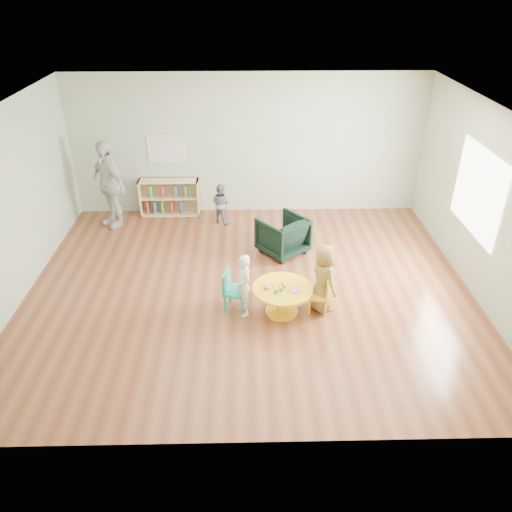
{
  "coord_description": "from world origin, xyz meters",
  "views": [
    {
      "loc": [
        -0.04,
        -6.66,
        4.43
      ],
      "look_at": [
        0.1,
        -0.3,
        0.77
      ],
      "focal_mm": 35.0,
      "sensor_mm": 36.0,
      "label": 1
    }
  ],
  "objects_px": {
    "child_right": "(323,278)",
    "adult_caretaker": "(109,184)",
    "kid_chair_left": "(233,289)",
    "toddler": "(221,204)",
    "child_left": "(243,286)",
    "activity_table": "(282,295)",
    "armchair": "(283,235)",
    "bookshelf": "(169,197)",
    "kid_chair_right": "(321,295)"
  },
  "relations": [
    {
      "from": "armchair",
      "to": "adult_caretaker",
      "type": "bearing_deg",
      "value": -58.37
    },
    {
      "from": "activity_table",
      "to": "child_left",
      "type": "height_order",
      "value": "child_left"
    },
    {
      "from": "activity_table",
      "to": "child_right",
      "type": "xyz_separation_m",
      "value": [
        0.6,
        0.1,
        0.23
      ]
    },
    {
      "from": "armchair",
      "to": "child_left",
      "type": "bearing_deg",
      "value": 30.9
    },
    {
      "from": "kid_chair_left",
      "to": "bookshelf",
      "type": "relative_size",
      "value": 0.52
    },
    {
      "from": "kid_chair_right",
      "to": "bookshelf",
      "type": "distance_m",
      "value": 4.39
    },
    {
      "from": "bookshelf",
      "to": "adult_caretaker",
      "type": "relative_size",
      "value": 0.7
    },
    {
      "from": "kid_chair_left",
      "to": "kid_chair_right",
      "type": "xyz_separation_m",
      "value": [
        1.3,
        -0.1,
        -0.04
      ]
    },
    {
      "from": "kid_chair_right",
      "to": "child_left",
      "type": "distance_m",
      "value": 1.16
    },
    {
      "from": "adult_caretaker",
      "to": "child_right",
      "type": "bearing_deg",
      "value": 6.53
    },
    {
      "from": "activity_table",
      "to": "child_right",
      "type": "relative_size",
      "value": 0.83
    },
    {
      "from": "kid_chair_left",
      "to": "toddler",
      "type": "relative_size",
      "value": 0.77
    },
    {
      "from": "child_left",
      "to": "child_right",
      "type": "distance_m",
      "value": 1.17
    },
    {
      "from": "child_left",
      "to": "adult_caretaker",
      "type": "distance_m",
      "value": 3.99
    },
    {
      "from": "activity_table",
      "to": "adult_caretaker",
      "type": "xyz_separation_m",
      "value": [
        -3.14,
        3.02,
        0.55
      ]
    },
    {
      "from": "toddler",
      "to": "kid_chair_right",
      "type": "bearing_deg",
      "value": 149.2
    },
    {
      "from": "activity_table",
      "to": "child_right",
      "type": "height_order",
      "value": "child_right"
    },
    {
      "from": "kid_chair_left",
      "to": "adult_caretaker",
      "type": "relative_size",
      "value": 0.36
    },
    {
      "from": "adult_caretaker",
      "to": "toddler",
      "type": "bearing_deg",
      "value": 46.17
    },
    {
      "from": "kid_chair_right",
      "to": "activity_table",
      "type": "bearing_deg",
      "value": 105.24
    },
    {
      "from": "toddler",
      "to": "armchair",
      "type": "bearing_deg",
      "value": 163.91
    },
    {
      "from": "armchair",
      "to": "kid_chair_right",
      "type": "bearing_deg",
      "value": 65.79
    },
    {
      "from": "activity_table",
      "to": "kid_chair_right",
      "type": "height_order",
      "value": "kid_chair_right"
    },
    {
      "from": "activity_table",
      "to": "toddler",
      "type": "height_order",
      "value": "toddler"
    },
    {
      "from": "child_left",
      "to": "child_right",
      "type": "xyz_separation_m",
      "value": [
        1.16,
        0.09,
        0.05
      ]
    },
    {
      "from": "activity_table",
      "to": "toddler",
      "type": "relative_size",
      "value": 1.08
    },
    {
      "from": "child_right",
      "to": "child_left",
      "type": "bearing_deg",
      "value": 71.11
    },
    {
      "from": "kid_chair_left",
      "to": "adult_caretaker",
      "type": "xyz_separation_m",
      "value": [
        -2.42,
        2.89,
        0.52
      ]
    },
    {
      "from": "bookshelf",
      "to": "child_right",
      "type": "distance_m",
      "value": 4.35
    },
    {
      "from": "adult_caretaker",
      "to": "child_left",
      "type": "bearing_deg",
      "value": -4.93
    },
    {
      "from": "kid_chair_right",
      "to": "kid_chair_left",
      "type": "bearing_deg",
      "value": 98.01
    },
    {
      "from": "child_right",
      "to": "armchair",
      "type": "bearing_deg",
      "value": -8.28
    },
    {
      "from": "kid_chair_left",
      "to": "adult_caretaker",
      "type": "bearing_deg",
      "value": -124.83
    },
    {
      "from": "armchair",
      "to": "activity_table",
      "type": "bearing_deg",
      "value": 47.69
    },
    {
      "from": "bookshelf",
      "to": "armchair",
      "type": "bearing_deg",
      "value": -37.45
    },
    {
      "from": "child_left",
      "to": "child_right",
      "type": "height_order",
      "value": "child_right"
    },
    {
      "from": "kid_chair_left",
      "to": "bookshelf",
      "type": "bearing_deg",
      "value": -142.75
    },
    {
      "from": "kid_chair_left",
      "to": "child_right",
      "type": "height_order",
      "value": "child_right"
    },
    {
      "from": "armchair",
      "to": "child_right",
      "type": "distance_m",
      "value": 1.79
    },
    {
      "from": "child_right",
      "to": "adult_caretaker",
      "type": "relative_size",
      "value": 0.62
    },
    {
      "from": "kid_chair_left",
      "to": "child_right",
      "type": "bearing_deg",
      "value": 103.8
    },
    {
      "from": "kid_chair_right",
      "to": "child_left",
      "type": "height_order",
      "value": "child_left"
    },
    {
      "from": "kid_chair_right",
      "to": "child_right",
      "type": "xyz_separation_m",
      "value": [
        0.02,
        0.07,
        0.24
      ]
    },
    {
      "from": "kid_chair_left",
      "to": "child_left",
      "type": "distance_m",
      "value": 0.25
    },
    {
      "from": "child_right",
      "to": "toddler",
      "type": "xyz_separation_m",
      "value": [
        -1.61,
        2.98,
        -0.12
      ]
    },
    {
      "from": "bookshelf",
      "to": "adult_caretaker",
      "type": "bearing_deg",
      "value": -154.69
    },
    {
      "from": "kid_chair_left",
      "to": "child_right",
      "type": "relative_size",
      "value": 0.59
    },
    {
      "from": "child_right",
      "to": "adult_caretaker",
      "type": "distance_m",
      "value": 4.76
    },
    {
      "from": "kid_chair_left",
      "to": "adult_caretaker",
      "type": "distance_m",
      "value": 3.81
    },
    {
      "from": "armchair",
      "to": "child_left",
      "type": "distance_m",
      "value": 1.95
    }
  ]
}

